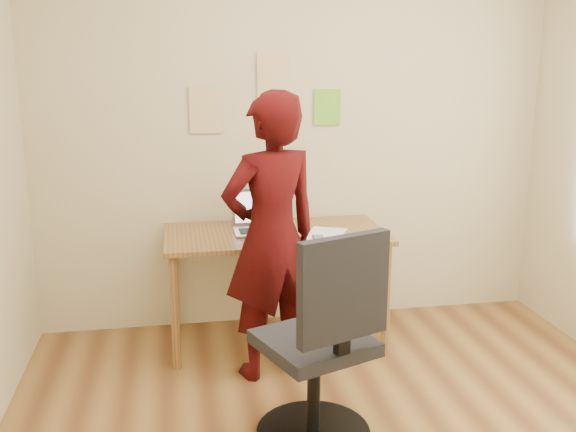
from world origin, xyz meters
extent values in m
cube|color=beige|center=(0.00, 1.77, 1.35)|extent=(3.50, 0.04, 2.70)
cube|color=olive|center=(-0.20, 1.38, 0.72)|extent=(1.40, 0.70, 0.03)
cylinder|color=olive|center=(-0.85, 1.08, 0.35)|extent=(0.05, 0.05, 0.71)
cylinder|color=olive|center=(0.45, 1.08, 0.35)|extent=(0.05, 0.05, 0.71)
cylinder|color=olive|center=(-0.85, 1.68, 0.35)|extent=(0.05, 0.05, 0.71)
cylinder|color=olive|center=(0.45, 1.68, 0.35)|extent=(0.05, 0.05, 0.71)
cube|color=#AFAFB6|center=(-0.29, 1.38, 0.75)|extent=(0.35, 0.25, 0.02)
cube|color=black|center=(-0.29, 1.38, 0.76)|extent=(0.29, 0.14, 0.00)
cube|color=#AFAFB6|center=(-0.29, 1.54, 0.87)|extent=(0.35, 0.07, 0.24)
cube|color=white|center=(-0.29, 1.54, 0.87)|extent=(0.31, 0.06, 0.19)
cube|color=white|center=(0.10, 1.28, 0.74)|extent=(0.35, 0.39, 0.00)
cube|color=black|center=(0.03, 1.17, 0.74)|extent=(0.08, 0.14, 0.01)
cube|color=#3F4C59|center=(0.03, 1.17, 0.75)|extent=(0.07, 0.11, 0.00)
cube|color=#D6B780|center=(-0.60, 1.74, 1.49)|extent=(0.21, 0.00, 0.30)
cube|color=#D6B780|center=(-0.16, 1.74, 1.70)|extent=(0.21, 0.00, 0.30)
cube|color=#70C52C|center=(0.21, 1.74, 1.50)|extent=(0.18, 0.00, 0.24)
cube|color=black|center=(-0.19, 0.24, 0.50)|extent=(0.62, 0.62, 0.06)
cube|color=black|center=(-0.11, 0.03, 0.84)|extent=(0.44, 0.21, 0.48)
cube|color=black|center=(-0.11, 0.04, 0.60)|extent=(0.08, 0.06, 0.13)
cylinder|color=black|center=(-0.19, 0.24, 0.24)|extent=(0.06, 0.06, 0.48)
imported|color=#350707|center=(-0.29, 0.95, 0.83)|extent=(0.70, 0.58, 1.66)
camera|label=1|loc=(-0.81, -2.51, 1.82)|focal=40.00mm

